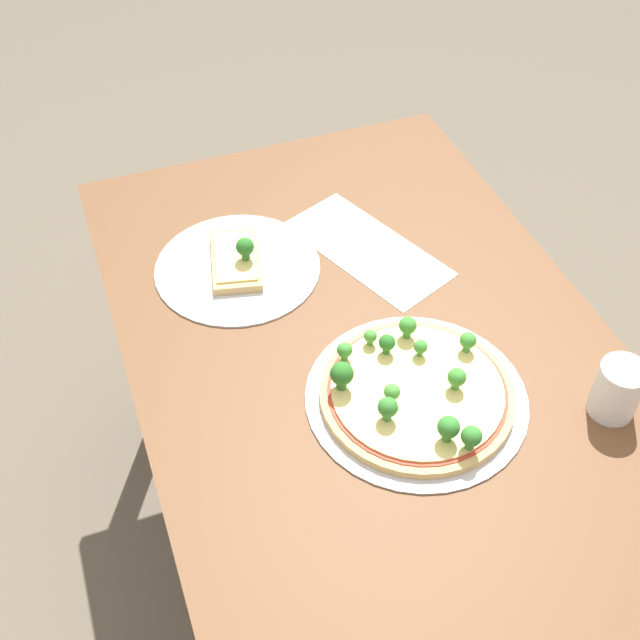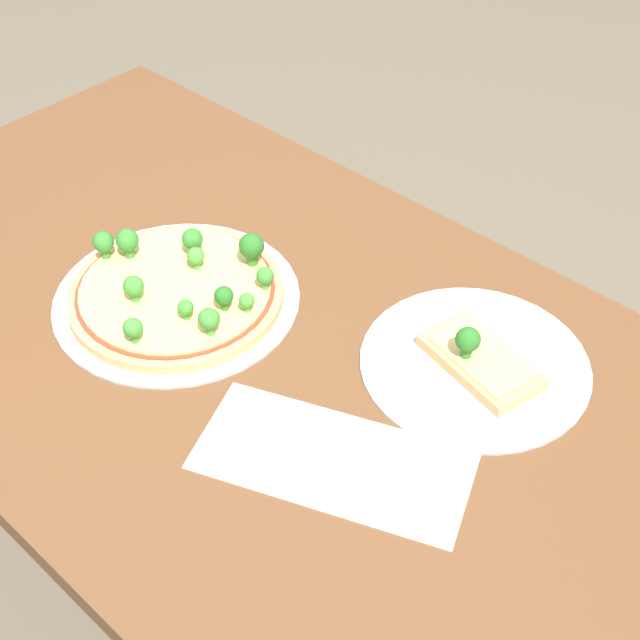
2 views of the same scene
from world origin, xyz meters
name	(u,v)px [view 2 (image 2 of 2)]	position (x,y,z in m)	size (l,w,h in m)	color
ground_plane	(251,589)	(0.00, 0.00, 0.00)	(8.00, 8.00, 0.00)	brown
dining_table	(229,363)	(0.00, 0.00, 0.61)	(1.31, 0.77, 0.71)	brown
pizza_tray_whole	(177,291)	(0.07, 0.02, 0.72)	(0.34, 0.34, 0.07)	#B7B7BC
pizza_tray_slice	(477,361)	(-0.31, -0.15, 0.72)	(0.30, 0.30, 0.07)	#B7B7BC
paper_menu	(333,460)	(-0.28, 0.08, 0.71)	(0.32, 0.14, 0.00)	white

